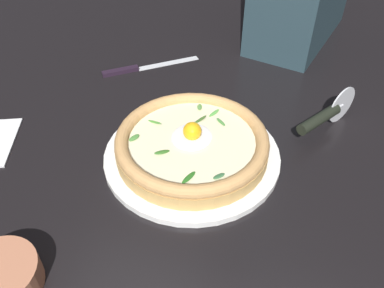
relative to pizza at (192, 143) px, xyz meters
The scene contains 6 objects.
ground_plane 0.07m from the pizza, 48.67° to the right, with size 2.40×2.40×0.03m, color black.
pizza_plate 0.03m from the pizza, 26.64° to the left, with size 0.32×0.32×0.01m, color white.
pizza is the anchor object (origin of this frame).
side_bowl 0.36m from the pizza, 25.46° to the right, with size 0.11×0.11×0.04m, color #BB7352.
pizza_cutter 0.27m from the pizza, 126.04° to the left, with size 0.15×0.10×0.08m.
table_knife 0.34m from the pizza, 137.28° to the right, with size 0.17×0.20×0.01m.
Camera 1 is at (0.46, 0.21, 0.49)m, focal length 36.31 mm.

